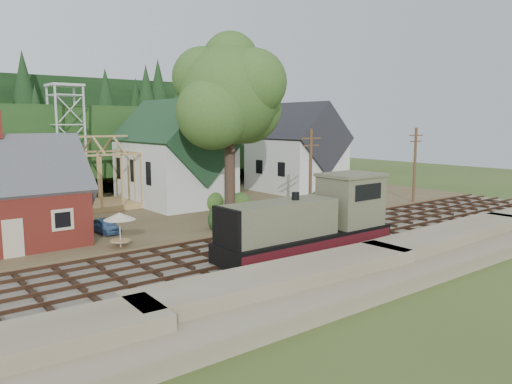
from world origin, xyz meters
TOP-DOWN VIEW (x-y plane):
  - ground at (0.00, 0.00)m, footprint 140.00×140.00m
  - embankment at (0.00, -8.50)m, footprint 64.00×5.00m
  - railroad_bed at (0.00, 0.00)m, footprint 64.00×11.00m
  - village_flat at (0.00, 18.00)m, footprint 64.00×26.00m
  - hillside at (0.00, 42.00)m, footprint 70.00×28.96m
  - ridge at (0.00, 58.00)m, footprint 80.00×20.00m
  - church at (2.00, 19.68)m, footprint 8.40×15.17m
  - farmhouse at (18.00, 19.00)m, footprint 8.40×10.80m
  - timber_frame at (-6.00, 22.00)m, footprint 8.20×6.20m
  - lattice_tower at (-6.00, 28.00)m, footprint 3.20×3.20m
  - big_tree at (2.17, 10.08)m, footprint 10.90×8.40m
  - telegraph_pole_near at (7.00, 5.20)m, footprint 2.20×0.28m
  - telegraph_pole_far at (22.00, 5.20)m, footprint 2.20×0.28m
  - locomotive at (-0.73, -3.00)m, footprint 12.57×3.14m
  - car_blue at (-8.96, 10.73)m, footprint 1.55×3.37m
  - car_red at (23.40, 16.73)m, footprint 4.30×2.37m
  - patio_set at (-9.79, 5.95)m, footprint 2.10×2.10m

SIDE VIEW (x-z plane):
  - ground at x=0.00m, z-range 0.00..0.00m
  - embankment at x=0.00m, z-range -0.80..0.80m
  - hillside at x=0.00m, z-range -6.37..6.37m
  - ridge at x=0.00m, z-range -6.00..6.00m
  - railroad_bed at x=0.00m, z-range 0.00..0.16m
  - village_flat at x=0.00m, z-range 0.00..0.30m
  - car_blue at x=-8.96m, z-range 0.30..1.42m
  - car_red at x=23.40m, z-range 0.30..1.44m
  - locomotive at x=-0.73m, z-range -0.30..4.71m
  - patio_set at x=-9.79m, z-range 1.12..3.46m
  - timber_frame at x=-6.00m, z-range -0.23..6.76m
  - telegraph_pole_near at x=7.00m, z-range 0.25..8.25m
  - telegraph_pole_far at x=22.00m, z-range 0.25..8.25m
  - farmhouse at x=18.00m, z-range -0.43..10.17m
  - church at x=2.00m, z-range -1.32..11.68m
  - lattice_tower at x=-6.00m, z-range 3.97..16.10m
  - big_tree at x=2.17m, z-range 2.87..17.57m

